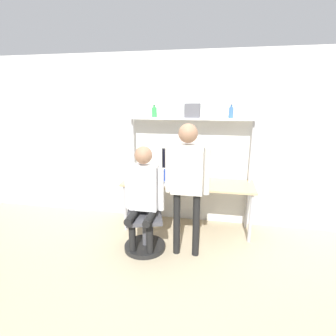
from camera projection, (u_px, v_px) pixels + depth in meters
The scene contains 13 objects.
ground_plane at pixel (184, 238), 3.89m from camera, with size 12.00×12.00×0.00m, color tan.
wall_back at pixel (191, 141), 4.19m from camera, with size 8.00×0.06×2.70m.
desk at pixel (188, 187), 4.03m from camera, with size 1.98×0.64×0.76m.
shelf_unit at pixel (190, 134), 4.00m from camera, with size 1.88×0.25×1.72m.
monitor at pixel (177, 162), 4.16m from camera, with size 0.49×0.18×0.48m.
laptop at pixel (156, 179), 3.98m from camera, with size 0.34×0.22×0.22m.
cell_phone at pixel (171, 183), 3.93m from camera, with size 0.07×0.15×0.01m.
office_chair at pixel (145, 228), 3.58m from camera, with size 0.57×0.57×0.94m.
person_seated at pixel (143, 191), 3.39m from camera, with size 0.53×0.47×1.42m.
person_standing at pixel (187, 174), 3.21m from camera, with size 0.55×0.23×1.72m.
bottle_green at pixel (154, 112), 4.02m from camera, with size 0.08×0.08×0.18m.
bottle_blue at pixel (231, 112), 3.80m from camera, with size 0.07×0.07×0.20m.
storage_box at pixel (192, 111), 3.90m from camera, with size 0.23×0.18×0.21m.
Camera 1 is at (0.44, -3.47, 2.00)m, focal length 28.00 mm.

